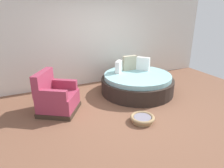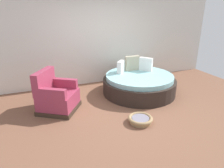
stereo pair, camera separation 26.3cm
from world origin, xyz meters
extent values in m
cube|color=brown|center=(0.00, 0.00, -0.01)|extent=(8.00, 8.00, 0.02)
cube|color=silver|center=(0.00, 2.09, 1.43)|extent=(8.00, 0.12, 2.86)
cylinder|color=#2D231E|center=(0.83, 0.79, 0.20)|extent=(1.99, 1.99, 0.40)
cylinder|color=#8CC6CC|center=(0.83, 0.79, 0.46)|extent=(1.83, 1.83, 0.12)
cube|color=white|center=(1.18, 1.07, 0.71)|extent=(0.33, 0.37, 0.38)
cube|color=#BCB293|center=(0.84, 1.25, 0.73)|extent=(0.41, 0.13, 0.41)
cube|color=white|center=(0.44, 1.16, 0.69)|extent=(0.32, 0.32, 0.33)
cube|color=#38281E|center=(-1.38, 0.56, 0.05)|extent=(1.10, 1.10, 0.10)
cube|color=#99334C|center=(-1.38, 0.56, 0.27)|extent=(1.05, 1.05, 0.34)
cube|color=#99334C|center=(-1.64, 0.73, 0.69)|extent=(0.55, 0.72, 0.50)
cube|color=#99334C|center=(-1.55, 0.29, 0.55)|extent=(0.64, 0.47, 0.22)
cube|color=#99334C|center=(-1.20, 0.83, 0.55)|extent=(0.64, 0.47, 0.22)
cylinder|color=#9E7F56|center=(0.10, -0.62, 0.03)|extent=(0.44, 0.44, 0.06)
torus|color=#9E7F56|center=(0.10, -0.62, 0.10)|extent=(0.51, 0.51, 0.07)
cylinder|color=gray|center=(0.10, -0.62, 0.08)|extent=(0.36, 0.36, 0.05)
camera|label=1|loc=(-2.04, -3.72, 2.25)|focal=32.70mm
camera|label=2|loc=(-1.80, -3.82, 2.25)|focal=32.70mm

